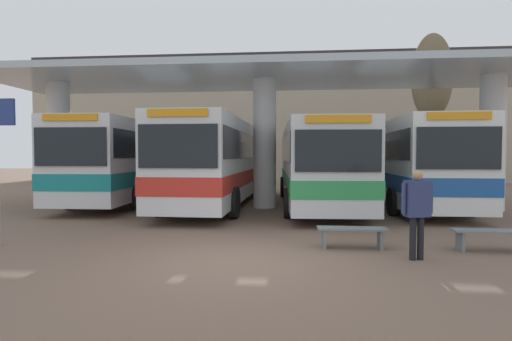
% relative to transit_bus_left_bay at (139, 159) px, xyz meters
% --- Properties ---
extents(ground_plane, '(100.00, 100.00, 0.00)m').
position_rel_transit_bus_left_bay_xyz_m(ground_plane, '(6.11, -10.45, -1.90)').
color(ground_plane, '#755B4C').
extents(townhouse_backdrop, '(40.00, 0.58, 9.93)m').
position_rel_transit_bus_left_bay_xyz_m(townhouse_backdrop, '(6.11, 12.83, 3.89)').
color(townhouse_backdrop, tan).
rests_on(townhouse_backdrop, ground_plane).
extents(station_canopy, '(22.04, 5.74, 5.27)m').
position_rel_transit_bus_left_bay_xyz_m(station_canopy, '(6.11, -2.45, 2.50)').
color(station_canopy, silver).
rests_on(station_canopy, ground_plane).
extents(transit_bus_left_bay, '(3.11, 12.33, 3.40)m').
position_rel_transit_bus_left_bay_xyz_m(transit_bus_left_bay, '(0.00, 0.00, 0.00)').
color(transit_bus_left_bay, silver).
rests_on(transit_bus_left_bay, ground_plane).
extents(transit_bus_center_bay, '(2.85, 10.64, 3.38)m').
position_rel_transit_bus_left_bay_xyz_m(transit_bus_center_bay, '(4.15, -2.06, -0.02)').
color(transit_bus_center_bay, silver).
rests_on(transit_bus_center_bay, ground_plane).
extents(transit_bus_right_bay, '(3.18, 11.46, 3.19)m').
position_rel_transit_bus_left_bay_xyz_m(transit_bus_right_bay, '(8.16, -1.50, -0.12)').
color(transit_bus_right_bay, silver).
rests_on(transit_bus_right_bay, ground_plane).
extents(transit_bus_far_right_bay, '(2.78, 11.28, 3.32)m').
position_rel_transit_bus_left_bay_xyz_m(transit_bus_far_right_bay, '(11.89, -0.77, -0.06)').
color(transit_bus_far_right_bay, white).
rests_on(transit_bus_far_right_bay, ground_plane).
extents(waiting_bench_near_pillar, '(1.65, 0.44, 0.46)m').
position_rel_transit_bus_left_bay_xyz_m(waiting_bench_near_pillar, '(11.51, -9.16, -1.56)').
color(waiting_bench_near_pillar, slate).
rests_on(waiting_bench_near_pillar, ground_plane).
extents(waiting_bench_mid_platform, '(1.53, 0.44, 0.46)m').
position_rel_transit_bus_left_bay_xyz_m(waiting_bench_mid_platform, '(8.55, -9.16, -1.56)').
color(waiting_bench_mid_platform, slate).
rests_on(waiting_bench_mid_platform, ground_plane).
extents(pedestrian_waiting, '(0.66, 0.35, 1.77)m').
position_rel_transit_bus_left_bay_xyz_m(pedestrian_waiting, '(9.67, -10.04, -0.82)').
color(pedestrian_waiting, black).
rests_on(pedestrian_waiting, ground_plane).
extents(poplar_tree_behind_left, '(2.18, 2.18, 8.78)m').
position_rel_transit_bus_left_bay_xyz_m(poplar_tree_behind_left, '(14.85, 4.95, 4.41)').
color(poplar_tree_behind_left, '#473A2B').
rests_on(poplar_tree_behind_left, ground_plane).
extents(parked_car_street, '(4.67, 2.05, 2.03)m').
position_rel_transit_bus_left_bay_xyz_m(parked_car_street, '(16.97, 9.77, -0.91)').
color(parked_car_street, maroon).
rests_on(parked_car_street, ground_plane).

